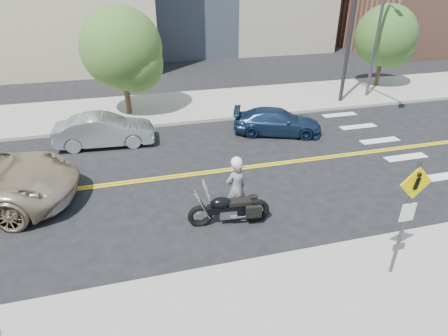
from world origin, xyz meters
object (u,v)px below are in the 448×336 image
parked_car_blue (277,122)px  motorcyclist (236,187)px  pedestrian_sign (408,210)px  parked_car_silver (105,130)px  motorcycle (229,202)px

parked_car_blue → motorcyclist: bearing=167.3°
motorcyclist → pedestrian_sign: bearing=115.6°
pedestrian_sign → parked_car_blue: bearing=85.5°
motorcyclist → parked_car_blue: 6.72m
motorcyclist → parked_car_blue: (3.62, 5.65, -0.40)m
parked_car_silver → parked_car_blue: size_ratio=1.03×
motorcycle → motorcyclist: bearing=55.4°
parked_car_silver → motorcycle: bearing=-148.2°
pedestrian_sign → parked_car_blue: 9.27m
pedestrian_sign → motorcycle: pedestrian_sign is taller
pedestrian_sign → motorcycle: bearing=135.6°
motorcyclist → motorcycle: motorcyclist is taller
motorcycle → parked_car_silver: bearing=123.5°
pedestrian_sign → parked_car_silver: size_ratio=0.74×
parked_car_blue → parked_car_silver: bearing=104.8°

